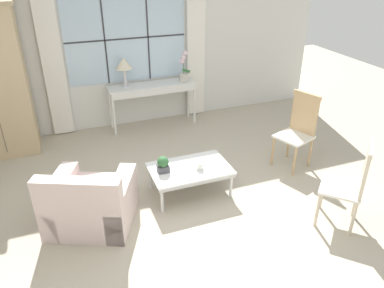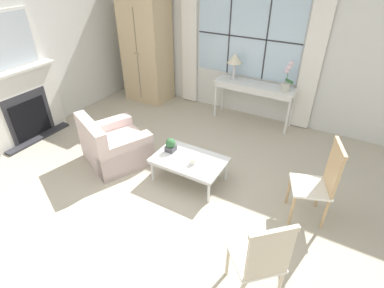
{
  "view_description": "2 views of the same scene",
  "coord_description": "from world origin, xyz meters",
  "px_view_note": "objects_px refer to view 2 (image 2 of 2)",
  "views": [
    {
      "loc": [
        -1.22,
        -3.31,
        2.87
      ],
      "look_at": [
        0.24,
        0.56,
        0.69
      ],
      "focal_mm": 35.0,
      "sensor_mm": 36.0,
      "label": 1
    },
    {
      "loc": [
        1.96,
        -2.46,
        2.86
      ],
      "look_at": [
        0.22,
        0.56,
        0.61
      ],
      "focal_mm": 28.0,
      "sensor_mm": 36.0,
      "label": 2
    }
  ],
  "objects_px": {
    "armoire": "(147,48)",
    "table_lamp": "(235,59)",
    "fireplace": "(21,100)",
    "armchair_upholstered": "(114,146)",
    "potted_plant_small": "(171,145)",
    "pillar_candle": "(193,161)",
    "side_chair_wooden": "(322,179)",
    "console_table": "(254,88)",
    "potted_orchid": "(287,80)",
    "coffee_table": "(189,161)",
    "accent_chair_wooden": "(262,258)"
  },
  "relations": [
    {
      "from": "armoire",
      "to": "potted_orchid",
      "type": "bearing_deg",
      "value": 1.49
    },
    {
      "from": "console_table",
      "to": "armchair_upholstered",
      "type": "bearing_deg",
      "value": -120.5
    },
    {
      "from": "potted_orchid",
      "to": "coffee_table",
      "type": "relative_size",
      "value": 0.53
    },
    {
      "from": "console_table",
      "to": "table_lamp",
      "type": "distance_m",
      "value": 0.66
    },
    {
      "from": "console_table",
      "to": "side_chair_wooden",
      "type": "xyz_separation_m",
      "value": [
        1.59,
        -2.07,
        -0.08
      ]
    },
    {
      "from": "fireplace",
      "to": "coffee_table",
      "type": "distance_m",
      "value": 3.15
    },
    {
      "from": "potted_plant_small",
      "to": "armchair_upholstered",
      "type": "bearing_deg",
      "value": -167.31
    },
    {
      "from": "potted_plant_small",
      "to": "pillar_candle",
      "type": "height_order",
      "value": "potted_plant_small"
    },
    {
      "from": "accent_chair_wooden",
      "to": "pillar_candle",
      "type": "relative_size",
      "value": 9.19
    },
    {
      "from": "potted_plant_small",
      "to": "pillar_candle",
      "type": "distance_m",
      "value": 0.46
    },
    {
      "from": "fireplace",
      "to": "console_table",
      "type": "height_order",
      "value": "fireplace"
    },
    {
      "from": "potted_orchid",
      "to": "potted_plant_small",
      "type": "distance_m",
      "value": 2.43
    },
    {
      "from": "fireplace",
      "to": "potted_plant_small",
      "type": "height_order",
      "value": "fireplace"
    },
    {
      "from": "pillar_candle",
      "to": "side_chair_wooden",
      "type": "bearing_deg",
      "value": 8.04
    },
    {
      "from": "table_lamp",
      "to": "coffee_table",
      "type": "relative_size",
      "value": 0.49
    },
    {
      "from": "armchair_upholstered",
      "to": "armoire",
      "type": "bearing_deg",
      "value": 113.83
    },
    {
      "from": "fireplace",
      "to": "armchair_upholstered",
      "type": "distance_m",
      "value": 1.9
    },
    {
      "from": "console_table",
      "to": "potted_orchid",
      "type": "xyz_separation_m",
      "value": [
        0.57,
        -0.03,
        0.29
      ]
    },
    {
      "from": "fireplace",
      "to": "table_lamp",
      "type": "xyz_separation_m",
      "value": [
        2.78,
        2.63,
        0.43
      ]
    },
    {
      "from": "fireplace",
      "to": "armoire",
      "type": "xyz_separation_m",
      "value": [
        0.83,
        2.48,
        0.42
      ]
    },
    {
      "from": "table_lamp",
      "to": "potted_plant_small",
      "type": "xyz_separation_m",
      "value": [
        -0.02,
        -2.21,
        -0.68
      ]
    },
    {
      "from": "coffee_table",
      "to": "fireplace",
      "type": "bearing_deg",
      "value": -173.13
    },
    {
      "from": "armchair_upholstered",
      "to": "coffee_table",
      "type": "bearing_deg",
      "value": 7.6
    },
    {
      "from": "fireplace",
      "to": "potted_orchid",
      "type": "height_order",
      "value": "fireplace"
    },
    {
      "from": "coffee_table",
      "to": "potted_plant_small",
      "type": "distance_m",
      "value": 0.37
    },
    {
      "from": "table_lamp",
      "to": "side_chair_wooden",
      "type": "height_order",
      "value": "table_lamp"
    },
    {
      "from": "fireplace",
      "to": "potted_plant_small",
      "type": "xyz_separation_m",
      "value": [
        2.77,
        0.41,
        -0.24
      ]
    },
    {
      "from": "fireplace",
      "to": "potted_orchid",
      "type": "bearing_deg",
      "value": 33.88
    },
    {
      "from": "fireplace",
      "to": "armoire",
      "type": "bearing_deg",
      "value": 71.57
    },
    {
      "from": "console_table",
      "to": "accent_chair_wooden",
      "type": "relative_size",
      "value": 1.46
    },
    {
      "from": "side_chair_wooden",
      "to": "pillar_candle",
      "type": "bearing_deg",
      "value": -171.96
    },
    {
      "from": "table_lamp",
      "to": "coffee_table",
      "type": "bearing_deg",
      "value": -81.79
    },
    {
      "from": "potted_plant_small",
      "to": "pillar_candle",
      "type": "relative_size",
      "value": 1.8
    },
    {
      "from": "console_table",
      "to": "table_lamp",
      "type": "xyz_separation_m",
      "value": [
        -0.45,
        0.03,
        0.47
      ]
    },
    {
      "from": "console_table",
      "to": "accent_chair_wooden",
      "type": "xyz_separation_m",
      "value": [
        1.33,
        -3.44,
        -0.1
      ]
    },
    {
      "from": "side_chair_wooden",
      "to": "coffee_table",
      "type": "height_order",
      "value": "side_chair_wooden"
    },
    {
      "from": "armoire",
      "to": "armchair_upholstered",
      "type": "distance_m",
      "value": 2.63
    },
    {
      "from": "accent_chair_wooden",
      "to": "pillar_candle",
      "type": "bearing_deg",
      "value": 139.84
    },
    {
      "from": "armoire",
      "to": "side_chair_wooden",
      "type": "xyz_separation_m",
      "value": [
        4.0,
        -1.95,
        -0.53
      ]
    },
    {
      "from": "table_lamp",
      "to": "coffee_table",
      "type": "xyz_separation_m",
      "value": [
        0.32,
        -2.25,
        -0.82
      ]
    },
    {
      "from": "armchair_upholstered",
      "to": "coffee_table",
      "type": "height_order",
      "value": "armchair_upholstered"
    },
    {
      "from": "fireplace",
      "to": "pillar_candle",
      "type": "height_order",
      "value": "fireplace"
    },
    {
      "from": "fireplace",
      "to": "table_lamp",
      "type": "distance_m",
      "value": 3.85
    },
    {
      "from": "armoire",
      "to": "accent_chair_wooden",
      "type": "distance_m",
      "value": 5.04
    },
    {
      "from": "armoire",
      "to": "table_lamp",
      "type": "height_order",
      "value": "armoire"
    },
    {
      "from": "potted_orchid",
      "to": "side_chair_wooden",
      "type": "height_order",
      "value": "potted_orchid"
    },
    {
      "from": "armchair_upholstered",
      "to": "potted_plant_small",
      "type": "distance_m",
      "value": 0.98
    },
    {
      "from": "console_table",
      "to": "accent_chair_wooden",
      "type": "distance_m",
      "value": 3.69
    },
    {
      "from": "armchair_upholstered",
      "to": "side_chair_wooden",
      "type": "relative_size",
      "value": 1.09
    },
    {
      "from": "accent_chair_wooden",
      "to": "potted_orchid",
      "type": "bearing_deg",
      "value": 102.63
    }
  ]
}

